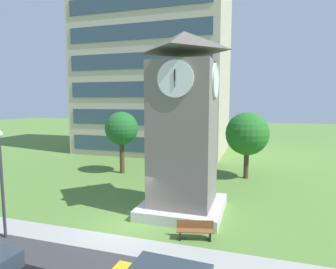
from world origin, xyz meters
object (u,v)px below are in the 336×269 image
at_px(clock_tower, 184,134).
at_px(tree_streetside, 247,134).
at_px(park_bench, 195,230).
at_px(street_lamp, 1,171).
at_px(tree_near_tower, 122,129).

distance_m(clock_tower, tree_streetside, 9.60).
bearing_deg(tree_streetside, park_bench, -99.07).
relative_size(clock_tower, park_bench, 5.69).
relative_size(street_lamp, tree_near_tower, 0.93).
bearing_deg(clock_tower, tree_streetside, 69.51).
height_order(clock_tower, tree_streetside, clock_tower).
bearing_deg(tree_near_tower, street_lamp, -89.15).
height_order(park_bench, street_lamp, street_lamp).
relative_size(clock_tower, street_lamp, 2.00).
bearing_deg(park_bench, street_lamp, -163.73).
height_order(park_bench, tree_near_tower, tree_near_tower).
distance_m(park_bench, tree_near_tower, 14.51).
xyz_separation_m(clock_tower, tree_streetside, (3.35, 8.96, -0.88)).
distance_m(street_lamp, tree_near_tower, 13.28).
height_order(street_lamp, tree_streetside, tree_streetside).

